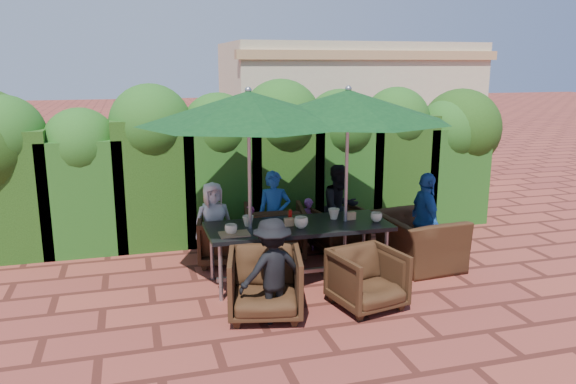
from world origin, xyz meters
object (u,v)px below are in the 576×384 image
object	(u,v)px
chair_far_mid	(274,229)
umbrella_right	(348,106)
chair_end_right	(418,232)
chair_far_left	(225,237)
chair_near_right	(367,276)
umbrella_left	(248,108)
chair_near_left	(265,281)
dining_table	(298,230)
chair_far_right	(337,227)

from	to	relation	value
chair_far_mid	umbrella_right	bearing A→B (deg)	136.57
chair_far_mid	chair_end_right	world-z (taller)	chair_end_right
chair_far_left	chair_near_right	bearing A→B (deg)	134.77
umbrella_left	chair_end_right	xyz separation A→B (m)	(2.35, 0.09, -1.73)
chair_near_left	dining_table	bearing A→B (deg)	65.87
umbrella_right	chair_far_right	world-z (taller)	umbrella_right
dining_table	chair_far_left	xyz separation A→B (m)	(-0.79, 0.93, -0.30)
umbrella_right	chair_end_right	world-z (taller)	umbrella_right
umbrella_left	umbrella_right	world-z (taller)	same
umbrella_left	chair_far_right	world-z (taller)	umbrella_left
chair_far_right	dining_table	bearing A→B (deg)	36.54
umbrella_right	umbrella_left	bearing A→B (deg)	179.83
chair_far_left	chair_end_right	distance (m)	2.66
chair_far_right	chair_near_right	distance (m)	2.00
umbrella_left	umbrella_right	size ratio (longest dim) A/B	1.03
umbrella_left	chair_near_left	size ratio (longest dim) A/B	3.24
umbrella_left	chair_far_right	xyz separation A→B (m)	(1.52, 1.00, -1.85)
chair_far_right	chair_near_right	world-z (taller)	chair_near_right
chair_far_mid	chair_far_right	xyz separation A→B (m)	(0.98, 0.07, -0.06)
dining_table	chair_near_right	distance (m)	1.14
umbrella_left	chair_far_left	size ratio (longest dim) A/B	3.54
umbrella_left	chair_near_left	xyz separation A→B (m)	(-0.03, -0.87, -1.81)
umbrella_right	chair_near_right	xyz separation A→B (m)	(-0.10, -0.96, -1.84)
dining_table	chair_far_mid	size ratio (longest dim) A/B	2.70
dining_table	umbrella_right	world-z (taller)	umbrella_right
chair_near_left	chair_near_right	bearing A→B (deg)	7.74
chair_far_left	chair_near_left	distance (m)	1.81
chair_far_left	chair_far_right	world-z (taller)	chair_far_left
chair_far_mid	chair_near_right	size ratio (longest dim) A/B	1.15
chair_far_mid	chair_end_right	bearing A→B (deg)	164.55
dining_table	umbrella_left	world-z (taller)	umbrella_left
chair_far_mid	chair_far_right	size ratio (longest dim) A/B	1.16
dining_table	chair_near_right	bearing A→B (deg)	-61.41
chair_far_mid	chair_near_left	distance (m)	1.88
umbrella_right	chair_near_right	bearing A→B (deg)	-95.92
chair_far_left	chair_end_right	size ratio (longest dim) A/B	0.68
chair_far_right	umbrella_left	bearing A→B (deg)	22.09
chair_near_right	chair_end_right	size ratio (longest dim) A/B	0.67
dining_table	chair_far_mid	bearing A→B (deg)	94.65
chair_far_left	chair_near_left	world-z (taller)	chair_near_left
chair_far_mid	chair_near_left	bearing A→B (deg)	81.94
chair_far_right	chair_end_right	distance (m)	1.24
umbrella_right	chair_far_left	bearing A→B (deg)	146.35
chair_far_right	chair_near_right	size ratio (longest dim) A/B	0.99
chair_far_mid	chair_near_right	distance (m)	1.98
chair_near_right	chair_end_right	xyz separation A→B (m)	(1.20, 1.05, 0.11)
chair_far_right	chair_end_right	size ratio (longest dim) A/B	0.67
chair_end_right	chair_near_right	bearing A→B (deg)	126.85
umbrella_left	chair_end_right	bearing A→B (deg)	2.08
umbrella_left	chair_near_left	bearing A→B (deg)	-91.82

